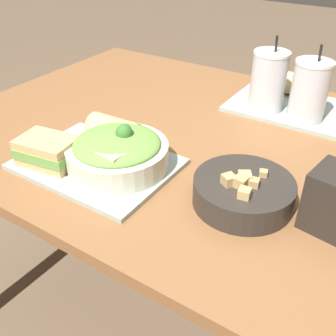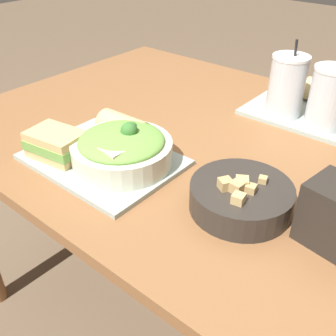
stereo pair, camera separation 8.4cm
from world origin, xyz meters
TOP-DOWN VIEW (x-y plane):
  - ground_plane at (0.00, 0.00)m, footprint 12.00×12.00m
  - dining_table at (0.00, 0.00)m, footprint 1.47×1.01m
  - tray_near at (-0.16, -0.28)m, footprint 0.36×0.27m
  - tray_far at (0.13, 0.29)m, footprint 0.36×0.27m
  - salad_bowl at (-0.10, -0.26)m, footprint 0.24×0.24m
  - soup_bowl at (0.19, -0.22)m, footprint 0.21×0.21m
  - sandwich_near at (-0.25, -0.34)m, footprint 0.15×0.11m
  - baguette_near at (-0.17, -0.18)m, footprint 0.14×0.08m
  - baguette_far at (0.13, 0.39)m, footprint 0.12×0.09m
  - drink_cup_dark at (0.07, 0.23)m, footprint 0.10×0.10m
  - drink_cup_red at (0.19, 0.23)m, footprint 0.10×0.10m

SIDE VIEW (x-z plane):
  - ground_plane at x=0.00m, z-range 0.00..0.00m
  - dining_table at x=0.00m, z-range 0.29..1.06m
  - tray_near at x=-0.16m, z-range 0.77..0.78m
  - tray_far at x=0.13m, z-range 0.77..0.78m
  - soup_bowl at x=0.19m, z-range 0.76..0.84m
  - sandwich_near at x=-0.25m, z-range 0.78..0.84m
  - baguette_near at x=-0.17m, z-range 0.78..0.85m
  - baguette_far at x=0.13m, z-range 0.78..0.85m
  - salad_bowl at x=-0.10m, z-range 0.77..0.87m
  - drink_cup_red at x=0.19m, z-range 0.75..0.96m
  - drink_cup_dark at x=0.07m, z-range 0.75..0.97m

